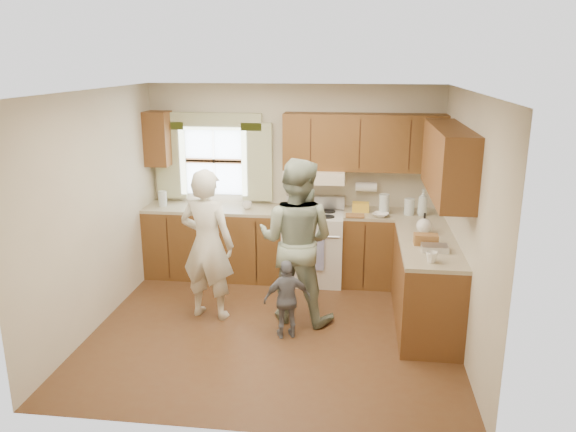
# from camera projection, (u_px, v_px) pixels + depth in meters

# --- Properties ---
(room) EXTENTS (3.80, 3.80, 3.80)m
(room) POSITION_uv_depth(u_px,v_px,m) (273.00, 217.00, 5.70)
(room) COLOR #522F19
(room) RESTS_ON ground
(kitchen_fixtures) EXTENTS (3.80, 2.25, 2.15)m
(kitchen_fixtures) POSITION_uv_depth(u_px,v_px,m) (337.00, 227.00, 6.76)
(kitchen_fixtures) COLOR #4B2B10
(kitchen_fixtures) RESTS_ON ground
(stove) EXTENTS (0.76, 0.67, 1.07)m
(stove) POSITION_uv_depth(u_px,v_px,m) (313.00, 246.00, 7.24)
(stove) COLOR silver
(stove) RESTS_ON ground
(woman_left) EXTENTS (0.68, 0.52, 1.68)m
(woman_left) POSITION_uv_depth(u_px,v_px,m) (207.00, 245.00, 6.12)
(woman_left) COLOR silver
(woman_left) RESTS_ON ground
(woman_right) EXTENTS (1.01, 0.87, 1.80)m
(woman_right) POSITION_uv_depth(u_px,v_px,m) (296.00, 241.00, 6.05)
(woman_right) COLOR #2D4532
(woman_right) RESTS_ON ground
(child) EXTENTS (0.53, 0.34, 0.84)m
(child) POSITION_uv_depth(u_px,v_px,m) (287.00, 299.00, 5.75)
(child) COLOR slate
(child) RESTS_ON ground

